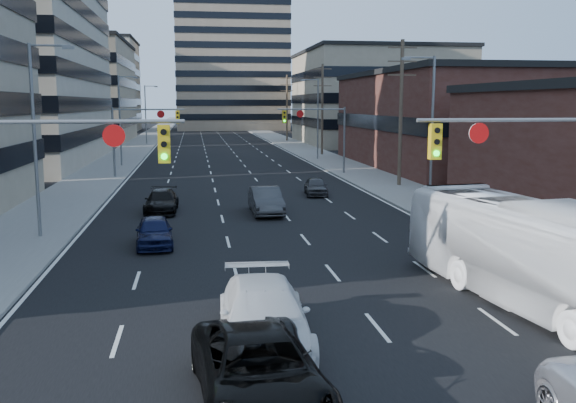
% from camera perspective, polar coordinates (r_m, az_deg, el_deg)
% --- Properties ---
extents(road_surface, '(18.00, 300.00, 0.02)m').
position_cam_1_polar(road_surface, '(141.08, -7.03, 6.10)').
color(road_surface, black).
rests_on(road_surface, ground).
extents(sidewalk_left, '(5.00, 300.00, 0.15)m').
position_cam_1_polar(sidewalk_left, '(141.28, -11.72, 6.01)').
color(sidewalk_left, slate).
rests_on(sidewalk_left, ground).
extents(sidewalk_right, '(5.00, 300.00, 0.15)m').
position_cam_1_polar(sidewalk_right, '(141.80, -2.36, 6.19)').
color(sidewalk_right, slate).
rests_on(sidewalk_right, ground).
extents(office_left_far, '(20.00, 30.00, 16.00)m').
position_cam_1_polar(office_left_far, '(112.84, -19.17, 9.10)').
color(office_left_far, gray).
rests_on(office_left_far, ground).
extents(storefront_right_mid, '(20.00, 30.00, 9.00)m').
position_cam_1_polar(storefront_right_mid, '(66.74, 15.89, 6.84)').
color(storefront_right_mid, '#472119').
rests_on(storefront_right_mid, ground).
extents(office_right_far, '(22.00, 28.00, 14.00)m').
position_cam_1_polar(office_right_far, '(102.85, 7.72, 9.03)').
color(office_right_far, gray).
rests_on(office_right_far, ground).
extents(apartment_tower, '(26.00, 26.00, 58.00)m').
position_cam_1_polar(apartment_tower, '(162.75, -5.20, 16.70)').
color(apartment_tower, gray).
rests_on(apartment_tower, ground).
extents(bg_block_left, '(24.00, 24.00, 20.00)m').
position_cam_1_polar(bg_block_left, '(152.96, -17.89, 9.69)').
color(bg_block_left, '#ADA089').
rests_on(bg_block_left, ground).
extents(bg_block_right, '(22.00, 22.00, 12.00)m').
position_cam_1_polar(bg_block_right, '(145.24, 5.79, 8.55)').
color(bg_block_right, gray).
rests_on(bg_block_right, ground).
extents(signal_near_left, '(6.59, 0.33, 6.00)m').
position_cam_1_polar(signal_near_left, '(19.46, -20.80, 2.29)').
color(signal_near_left, slate).
rests_on(signal_near_left, ground).
extents(signal_near_right, '(6.59, 0.33, 6.00)m').
position_cam_1_polar(signal_near_right, '(21.80, 21.12, 2.91)').
color(signal_near_right, slate).
rests_on(signal_near_right, ground).
extents(signal_far_left, '(6.09, 0.33, 6.00)m').
position_cam_1_polar(signal_far_left, '(56.11, -12.94, 6.45)').
color(signal_far_left, slate).
rests_on(signal_far_left, ground).
extents(signal_far_right, '(6.09, 0.33, 6.00)m').
position_cam_1_polar(signal_far_right, '(56.99, 2.76, 6.69)').
color(signal_far_right, slate).
rests_on(signal_far_right, ground).
extents(utility_pole_block, '(2.20, 0.28, 11.00)m').
position_cam_1_polar(utility_pole_block, '(49.38, 10.00, 7.97)').
color(utility_pole_block, '#4C3D2D').
rests_on(utility_pole_block, ground).
extents(utility_pole_midblock, '(2.20, 0.28, 11.00)m').
position_cam_1_polar(utility_pole_midblock, '(78.43, 3.07, 8.32)').
color(utility_pole_midblock, '#4C3D2D').
rests_on(utility_pole_midblock, ground).
extents(utility_pole_distant, '(2.20, 0.28, 11.00)m').
position_cam_1_polar(utility_pole_distant, '(108.01, -0.10, 8.44)').
color(utility_pole_distant, '#4C3D2D').
rests_on(utility_pole_distant, ground).
extents(streetlight_left_near, '(2.03, 0.22, 9.00)m').
position_cam_1_polar(streetlight_left_near, '(31.73, -21.36, 5.85)').
color(streetlight_left_near, slate).
rests_on(streetlight_left_near, ground).
extents(streetlight_left_mid, '(2.03, 0.22, 9.00)m').
position_cam_1_polar(streetlight_left_mid, '(66.29, -14.59, 7.35)').
color(streetlight_left_mid, slate).
rests_on(streetlight_left_mid, ground).
extents(streetlight_left_far, '(2.03, 0.22, 9.00)m').
position_cam_1_polar(streetlight_left_far, '(101.16, -12.46, 7.81)').
color(streetlight_left_far, slate).
rests_on(streetlight_left_far, ground).
extents(streetlight_right_near, '(2.03, 0.22, 9.00)m').
position_cam_1_polar(streetlight_right_near, '(38.40, 12.48, 6.64)').
color(streetlight_right_near, slate).
rests_on(streetlight_right_near, ground).
extents(streetlight_right_far, '(2.03, 0.22, 9.00)m').
position_cam_1_polar(streetlight_right_far, '(72.20, 2.55, 7.71)').
color(streetlight_right_far, slate).
rests_on(streetlight_right_far, ground).
extents(black_pickup, '(2.91, 5.65, 1.53)m').
position_cam_1_polar(black_pickup, '(13.91, -2.61, -14.80)').
color(black_pickup, black).
rests_on(black_pickup, ground).
extents(white_van, '(2.46, 5.69, 1.63)m').
position_cam_1_polar(white_van, '(17.07, -2.17, -10.07)').
color(white_van, silver).
rests_on(white_van, ground).
extents(transit_bus, '(4.38, 12.38, 3.37)m').
position_cam_1_polar(transit_bus, '(21.30, 21.40, -4.44)').
color(transit_bus, white).
rests_on(transit_bus, ground).
extents(sedan_blue, '(1.85, 4.04, 1.34)m').
position_cam_1_polar(sedan_blue, '(29.11, -11.81, -2.64)').
color(sedan_blue, black).
rests_on(sedan_blue, ground).
extents(sedan_grey_center, '(1.72, 4.72, 1.54)m').
position_cam_1_polar(sedan_grey_center, '(36.85, -1.99, 0.07)').
color(sedan_grey_center, '#363639').
rests_on(sedan_grey_center, ground).
extents(sedan_black_far, '(1.97, 4.57, 1.31)m').
position_cam_1_polar(sedan_black_far, '(38.06, -11.18, 0.01)').
color(sedan_black_far, black).
rests_on(sedan_black_far, ground).
extents(sedan_grey_right, '(1.85, 3.82, 1.25)m').
position_cam_1_polar(sedan_grey_right, '(44.44, 2.49, 1.36)').
color(sedan_grey_right, '#37373A').
rests_on(sedan_grey_right, ground).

